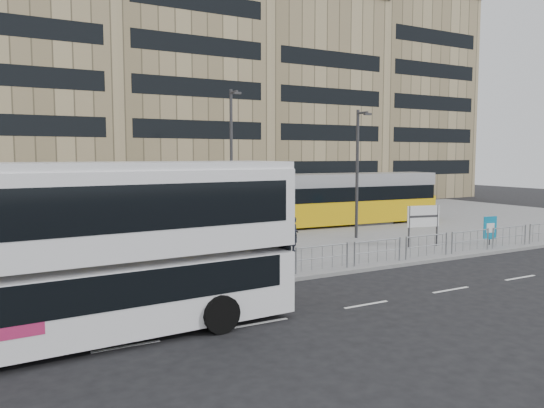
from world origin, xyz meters
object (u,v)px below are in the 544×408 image
lamp_post_west (232,157)px  station_sign (423,218)px  tram (236,204)px  double_decker_bus (78,246)px  traffic_light_west (258,225)px  lamp_post_east (358,168)px  ad_panel (490,228)px  pedestrian (294,234)px

lamp_post_west → station_sign: bearing=-47.9°
tram → station_sign: size_ratio=13.91×
tram → double_decker_bus: bearing=-123.9°
double_decker_bus → traffic_light_west: 9.04m
double_decker_bus → lamp_post_east: bearing=26.9°
double_decker_bus → lamp_post_east: size_ratio=1.63×
station_sign → lamp_post_east: lamp_post_east is taller
ad_panel → pedestrian: 10.86m
lamp_post_west → ad_panel: bearing=-41.4°
station_sign → lamp_post_east: 4.91m
double_decker_bus → pedestrian: (11.52, 7.81, -1.56)m
lamp_post_west → lamp_post_east: 7.42m
lamp_post_west → double_decker_bus: bearing=-128.1°
double_decker_bus → tram: double_decker_bus is taller
ad_panel → lamp_post_west: lamp_post_west is taller
lamp_post_east → traffic_light_west: bearing=-150.7°
traffic_light_west → double_decker_bus: bearing=-132.0°
double_decker_bus → traffic_light_west: double_decker_bus is taller
double_decker_bus → pedestrian: 14.00m
tram → traffic_light_west: 11.83m
station_sign → traffic_light_west: (-10.56, -1.24, 0.46)m
tram → ad_panel: size_ratio=19.56×
ad_panel → lamp_post_east: (-4.77, 5.41, 3.18)m
double_decker_bus → station_sign: 19.26m
ad_panel → lamp_post_east: 7.88m
station_sign → ad_panel: (3.50, -1.43, -0.60)m
lamp_post_west → lamp_post_east: (6.10, -4.17, -0.63)m
double_decker_bus → lamp_post_west: (10.96, 13.99, 2.26)m
pedestrian → traffic_light_west: traffic_light_west is taller
tram → pedestrian: (-0.50, -7.83, -0.90)m
pedestrian → tram: bearing=17.1°
tram → lamp_post_west: 3.52m
double_decker_bus → traffic_light_west: size_ratio=3.92×
pedestrian → lamp_post_east: bearing=-49.4°
traffic_light_west → lamp_post_east: bearing=46.7°
tram → lamp_post_west: size_ratio=3.50×
traffic_light_west → lamp_post_east: lamp_post_east is taller
pedestrian → station_sign: bearing=-85.4°
traffic_light_west → lamp_post_west: (3.19, 9.39, 2.74)m
pedestrian → lamp_post_east: size_ratio=0.24×
pedestrian → traffic_light_west: (-3.74, -3.21, 1.09)m
ad_panel → traffic_light_west: size_ratio=0.50×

